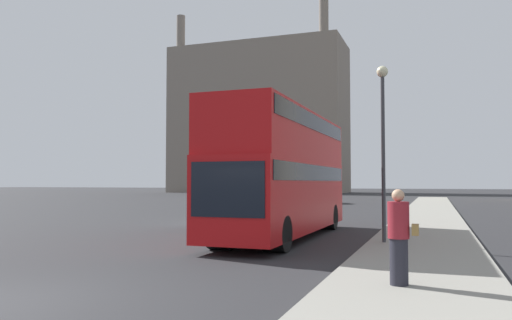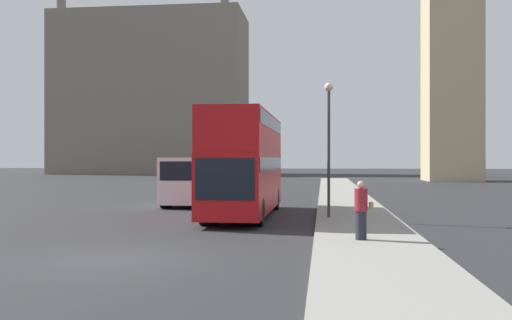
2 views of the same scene
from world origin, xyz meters
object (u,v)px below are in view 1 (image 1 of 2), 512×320
at_px(white_van, 241,195).
at_px(street_lamp, 383,125).
at_px(red_double_decker_bus, 284,169).
at_px(parked_sedan, 327,197).
at_px(pedestrian, 399,237).

height_order(white_van, street_lamp, street_lamp).
distance_m(red_double_decker_bus, parked_sedan, 29.39).
height_order(red_double_decker_bus, white_van, red_double_decker_bus).
height_order(red_double_decker_bus, street_lamp, street_lamp).
distance_m(red_double_decker_bus, white_van, 6.74).
xyz_separation_m(white_van, parked_sedan, (-0.62, 23.58, -0.75)).
bearing_deg(white_van, street_lamp, -42.08).
xyz_separation_m(white_van, pedestrian, (8.44, -13.39, -0.39)).
distance_m(pedestrian, parked_sedan, 38.06).
height_order(red_double_decker_bus, pedestrian, red_double_decker_bus).
relative_size(white_van, street_lamp, 0.95).
distance_m(red_double_decker_bus, pedestrian, 9.32).
bearing_deg(red_double_decker_bus, white_van, 125.37).
relative_size(street_lamp, parked_sedan, 1.19).
bearing_deg(street_lamp, pedestrian, -82.24).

